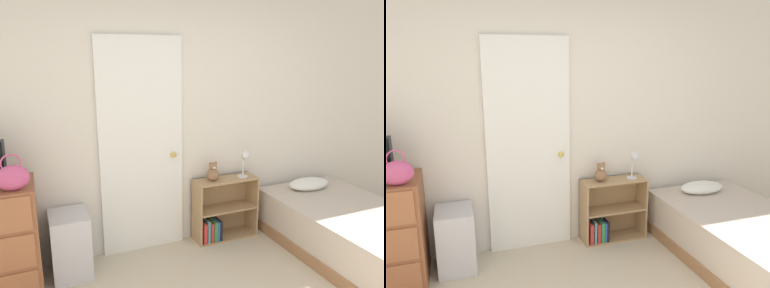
{
  "view_description": "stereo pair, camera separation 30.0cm",
  "coord_description": "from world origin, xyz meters",
  "views": [
    {
      "loc": [
        -1.24,
        -1.43,
        1.9
      ],
      "look_at": [
        0.14,
        1.73,
        1.09
      ],
      "focal_mm": 35.0,
      "sensor_mm": 36.0,
      "label": 1
    },
    {
      "loc": [
        -0.96,
        -1.53,
        1.9
      ],
      "look_at": [
        0.14,
        1.73,
        1.09
      ],
      "focal_mm": 35.0,
      "sensor_mm": 36.0,
      "label": 2
    }
  ],
  "objects": [
    {
      "name": "teddy_bear",
      "position": [
        0.42,
        1.83,
        0.74
      ],
      "size": [
        0.13,
        0.13,
        0.2
      ],
      "color": "#8C6647",
      "rests_on": "bookshelf"
    },
    {
      "name": "bookshelf",
      "position": [
        0.51,
        1.85,
        0.27
      ],
      "size": [
        0.68,
        0.25,
        0.66
      ],
      "color": "tan",
      "rests_on": "ground_plane"
    },
    {
      "name": "desk_lamp",
      "position": [
        0.77,
        1.8,
        0.86
      ],
      "size": [
        0.12,
        0.12,
        0.29
      ],
      "color": "silver",
      "rests_on": "bookshelf"
    },
    {
      "name": "bed",
      "position": [
        1.54,
        0.98,
        0.23
      ],
      "size": [
        1.09,
        1.99,
        0.57
      ],
      "color": "#996B47",
      "rests_on": "ground_plane"
    },
    {
      "name": "handbag",
      "position": [
        -1.4,
        1.52,
        1.03
      ],
      "size": [
        0.24,
        0.12,
        0.28
      ],
      "color": "#C64C7F",
      "rests_on": "dresser"
    },
    {
      "name": "door_closed",
      "position": [
        -0.29,
        1.96,
        1.04
      ],
      "size": [
        0.82,
        0.09,
        2.09
      ],
      "color": "white",
      "rests_on": "ground_plane"
    },
    {
      "name": "storage_bin",
      "position": [
        -1.02,
        1.76,
        0.28
      ],
      "size": [
        0.33,
        0.41,
        0.57
      ],
      "color": "silver",
      "rests_on": "ground_plane"
    },
    {
      "name": "wall_back",
      "position": [
        0.0,
        2.01,
        1.27
      ],
      "size": [
        10.0,
        0.06,
        2.55
      ],
      "color": "silver",
      "rests_on": "ground_plane"
    }
  ]
}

